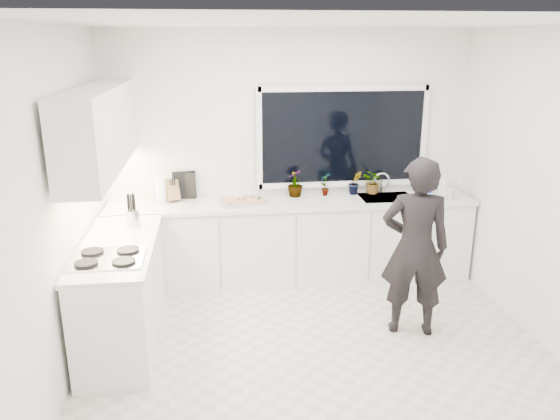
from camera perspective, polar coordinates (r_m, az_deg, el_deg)
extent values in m
cube|color=beige|center=(4.95, 3.75, -14.21)|extent=(4.00, 3.50, 0.02)
cube|color=white|center=(6.08, 0.90, 5.71)|extent=(4.00, 0.02, 2.70)
cube|color=white|center=(4.47, -22.07, 0.09)|extent=(0.02, 3.50, 2.70)
cube|color=white|center=(5.17, 26.54, 1.74)|extent=(0.02, 3.50, 2.70)
cube|color=white|center=(4.22, 4.52, 19.08)|extent=(4.00, 3.50, 0.02)
cube|color=black|center=(6.12, 6.57, 7.58)|extent=(1.80, 0.02, 1.00)
cube|color=white|center=(6.04, 1.27, -3.37)|extent=(3.92, 0.58, 0.88)
cube|color=white|center=(5.04, -16.15, -8.50)|extent=(0.58, 1.60, 0.88)
cube|color=silver|center=(5.88, 1.31, 0.78)|extent=(3.94, 0.62, 0.04)
cube|color=silver|center=(4.86, -16.60, -3.61)|extent=(0.62, 1.60, 0.04)
cube|color=white|center=(4.98, -18.30, 8.08)|extent=(0.34, 2.10, 0.70)
cube|color=silver|center=(6.14, 11.04, 0.88)|extent=(0.58, 0.42, 0.14)
cylinder|color=silver|center=(6.28, 10.57, 2.79)|extent=(0.03, 0.03, 0.22)
cube|color=black|center=(4.53, -17.56, -4.77)|extent=(0.56, 0.48, 0.03)
imported|color=black|center=(4.98, 13.92, -3.83)|extent=(0.67, 0.52, 1.64)
cube|color=silver|center=(5.80, -3.89, 0.87)|extent=(0.51, 0.41, 0.03)
cube|color=#B23D17|center=(5.80, -3.89, 1.03)|extent=(0.46, 0.36, 0.01)
cylinder|color=#1623D3|center=(6.43, 15.01, 2.41)|extent=(0.19, 0.19, 0.13)
cylinder|color=white|center=(5.91, -12.31, 1.98)|extent=(0.14, 0.14, 0.26)
cube|color=#8F5E42|center=(5.95, -11.21, 1.94)|extent=(0.16, 0.14, 0.22)
cylinder|color=silver|center=(5.24, -15.17, -0.81)|extent=(0.13, 0.13, 0.16)
cube|color=black|center=(6.03, -9.86, 2.52)|extent=(0.22, 0.07, 0.28)
cube|color=black|center=(6.03, -9.96, 2.60)|extent=(0.25, 0.05, 0.30)
imported|color=#26662D|center=(6.01, 1.60, 2.82)|extent=(0.24, 0.24, 0.30)
imported|color=#26662D|center=(6.07, 4.78, 2.75)|extent=(0.17, 0.16, 0.26)
imported|color=#26662D|center=(6.15, 7.85, 2.84)|extent=(0.16, 0.13, 0.27)
imported|color=#26662D|center=(6.21, 9.77, 2.90)|extent=(0.30, 0.31, 0.27)
imported|color=#D8BF66|center=(6.16, 16.81, 2.55)|extent=(0.17, 0.17, 0.33)
imported|color=#D8BF66|center=(6.20, 17.24, 2.05)|extent=(0.14, 0.14, 0.21)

